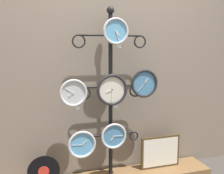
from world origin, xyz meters
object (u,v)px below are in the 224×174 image
object	(u,v)px
clock_middle_left	(73,93)
vinyl_record	(44,171)
clock_middle_right	(144,83)
picture_frame	(160,152)
clock_bottom_left	(82,144)
display_stand	(111,125)
clock_bottom_center	(114,136)
clock_middle_center	(112,90)
clock_top_center	(116,31)

from	to	relation	value
clock_middle_left	vinyl_record	xyz separation A→B (m)	(-0.30, 0.05, -0.76)
clock_middle_left	clock_middle_right	bearing A→B (deg)	0.57
picture_frame	clock_bottom_left	bearing A→B (deg)	-174.79
display_stand	clock_bottom_center	world-z (taller)	display_stand
clock_middle_center	clock_bottom_center	distance (m)	0.47
clock_middle_right	clock_bottom_center	world-z (taller)	clock_middle_right
clock_bottom_left	picture_frame	distance (m)	0.93
display_stand	clock_bottom_left	xyz separation A→B (m)	(-0.33, -0.11, -0.14)
clock_middle_left	display_stand	bearing A→B (deg)	13.85
clock_bottom_left	vinyl_record	xyz separation A→B (m)	(-0.37, 0.06, -0.25)
clock_bottom_left	clock_bottom_center	distance (m)	0.33
clock_middle_left	clock_middle_right	world-z (taller)	clock_middle_right
clock_middle_center	clock_bottom_left	bearing A→B (deg)	-177.11
clock_top_center	vinyl_record	world-z (taller)	clock_top_center
clock_middle_left	clock_middle_right	distance (m)	0.73
clock_top_center	display_stand	bearing A→B (deg)	104.51
clock_middle_center	clock_middle_right	xyz separation A→B (m)	(0.35, 0.00, 0.05)
display_stand	clock_middle_right	xyz separation A→B (m)	(0.33, -0.09, 0.43)
display_stand	clock_middle_center	world-z (taller)	display_stand
clock_middle_right	clock_middle_center	bearing A→B (deg)	-179.53
clock_middle_center	picture_frame	bearing A→B (deg)	6.44
clock_bottom_left	clock_bottom_center	size ratio (longest dim) A/B	1.04
clock_middle_left	picture_frame	distance (m)	1.22
clock_middle_right	clock_bottom_center	distance (m)	0.61
clock_middle_left	clock_middle_center	distance (m)	0.38
clock_top_center	clock_middle_left	bearing A→B (deg)	-179.26
clock_middle_left	clock_bottom_left	size ratio (longest dim) A/B	0.95
clock_middle_left	clock_bottom_center	size ratio (longest dim) A/B	0.99
clock_bottom_left	vinyl_record	bearing A→B (deg)	170.84
clock_middle_left	clock_bottom_left	bearing A→B (deg)	-9.18
clock_bottom_center	clock_bottom_left	bearing A→B (deg)	-179.48
clock_middle_center	display_stand	bearing A→B (deg)	81.74
vinyl_record	picture_frame	bearing A→B (deg)	1.05
clock_bottom_left	clock_middle_right	bearing A→B (deg)	1.62
display_stand	vinyl_record	xyz separation A→B (m)	(-0.69, -0.05, -0.39)
clock_middle_right	vinyl_record	size ratio (longest dim) A/B	0.95
clock_middle_right	picture_frame	distance (m)	0.83
clock_middle_right	vinyl_record	xyz separation A→B (m)	(-1.03, 0.04, -0.82)
clock_middle_center	picture_frame	world-z (taller)	clock_middle_center
display_stand	vinyl_record	world-z (taller)	display_stand
clock_bottom_center	vinyl_record	size ratio (longest dim) A/B	0.86
clock_middle_right	clock_bottom_center	xyz separation A→B (m)	(-0.33, -0.02, -0.52)
clock_middle_left	clock_bottom_left	xyz separation A→B (m)	(0.07, -0.01, -0.51)
display_stand	vinyl_record	size ratio (longest dim) A/B	5.81
clock_middle_right	vinyl_record	world-z (taller)	clock_middle_right
clock_bottom_center	display_stand	bearing A→B (deg)	92.15
clock_middle_center	clock_middle_right	bearing A→B (deg)	0.47
clock_middle_right	clock_bottom_left	xyz separation A→B (m)	(-0.66, -0.02, -0.57)
clock_middle_center	vinyl_record	size ratio (longest dim) A/B	1.02
clock_top_center	clock_middle_left	distance (m)	0.71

